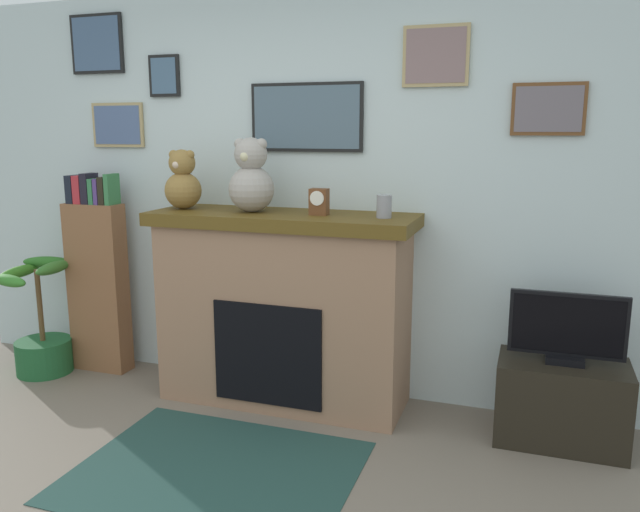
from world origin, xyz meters
TOP-DOWN VIEW (x-y plane):
  - back_wall at (-0.00, 2.00)m, footprint 5.20×0.15m
  - fireplace at (0.02, 1.67)m, footprint 1.65×0.59m
  - bookshelf at (-1.43, 1.74)m, footprint 0.42×0.16m
  - potted_plant at (-1.79, 1.54)m, footprint 0.44×0.54m
  - tv_stand at (1.69, 1.64)m, footprint 0.69×0.40m
  - television at (1.69, 1.64)m, footprint 0.61×0.14m
  - area_rug at (0.02, 0.73)m, footprint 1.41×1.11m
  - candle_jar at (0.66, 1.65)m, footprint 0.09×0.09m
  - mantel_clock at (0.27, 1.65)m, footprint 0.11×0.08m
  - teddy_bear_brown at (-0.65, 1.65)m, footprint 0.23×0.23m
  - teddy_bear_grey at (-0.17, 1.65)m, footprint 0.28×0.28m

SIDE VIEW (x-z plane):
  - area_rug at x=0.02m, z-range 0.00..0.01m
  - tv_stand at x=1.69m, z-range 0.00..0.47m
  - potted_plant at x=-1.79m, z-range -0.13..0.69m
  - fireplace at x=0.02m, z-range 0.01..1.22m
  - television at x=1.69m, z-range 0.46..0.85m
  - bookshelf at x=-1.43m, z-range -0.04..1.38m
  - candle_jar at x=0.66m, z-range 1.22..1.35m
  - mantel_clock at x=0.27m, z-range 1.22..1.37m
  - back_wall at x=0.00m, z-range 0.01..2.61m
  - teddy_bear_brown at x=-0.65m, z-range 1.20..1.58m
  - teddy_bear_grey at x=-0.17m, z-range 1.19..1.65m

